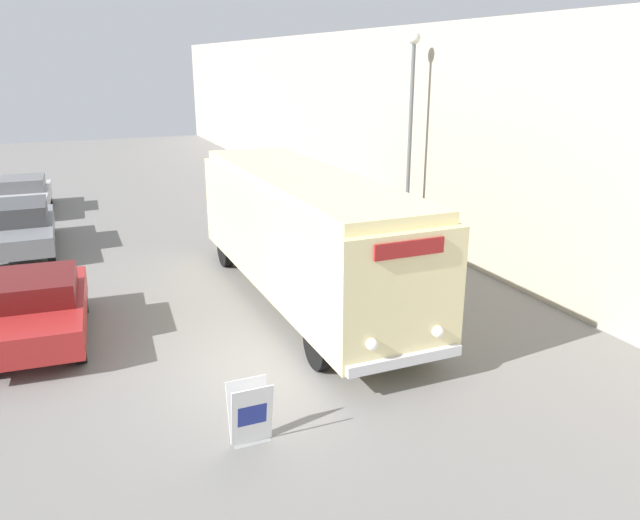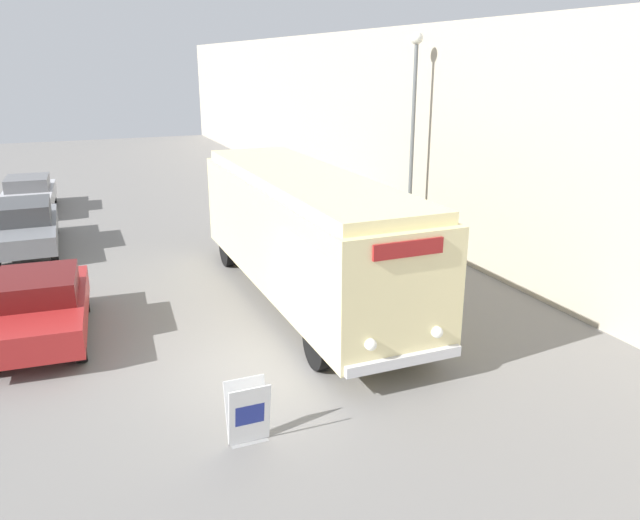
# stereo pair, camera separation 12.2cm
# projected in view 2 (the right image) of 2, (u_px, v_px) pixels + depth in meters

# --- Properties ---
(ground_plane) EXTENTS (80.00, 80.00, 0.00)m
(ground_plane) POSITION_uv_depth(u_px,v_px,m) (273.00, 372.00, 11.99)
(ground_plane) COLOR slate
(building_wall_right) EXTENTS (0.30, 60.00, 6.78)m
(building_wall_right) POSITION_uv_depth(u_px,v_px,m) (381.00, 128.00, 22.48)
(building_wall_right) COLOR #B2A893
(building_wall_right) RESTS_ON ground_plane
(vintage_bus) EXTENTS (2.44, 9.84, 3.19)m
(vintage_bus) POSITION_uv_depth(u_px,v_px,m) (305.00, 230.00, 15.05)
(vintage_bus) COLOR black
(vintage_bus) RESTS_ON ground_plane
(sign_board) EXTENTS (0.66, 0.39, 1.03)m
(sign_board) POSITION_uv_depth(u_px,v_px,m) (248.00, 414.00, 9.67)
(sign_board) COLOR gray
(sign_board) RESTS_ON ground_plane
(streetlamp) EXTENTS (0.36, 0.36, 6.51)m
(streetlamp) POSITION_uv_depth(u_px,v_px,m) (414.00, 113.00, 18.79)
(streetlamp) COLOR #595E60
(streetlamp) RESTS_ON ground_plane
(parked_car_near) EXTENTS (2.14, 4.21, 1.43)m
(parked_car_near) POSITION_uv_depth(u_px,v_px,m) (40.00, 307.00, 13.22)
(parked_car_near) COLOR black
(parked_car_near) RESTS_ON ground_plane
(parked_car_mid) EXTENTS (1.88, 4.73, 1.52)m
(parked_car_mid) POSITION_uv_depth(u_px,v_px,m) (25.00, 226.00, 19.53)
(parked_car_mid) COLOR black
(parked_car_mid) RESTS_ON ground_plane
(parked_car_far) EXTENTS (2.03, 4.25, 1.36)m
(parked_car_far) POSITION_uv_depth(u_px,v_px,m) (29.00, 194.00, 24.51)
(parked_car_far) COLOR black
(parked_car_far) RESTS_ON ground_plane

